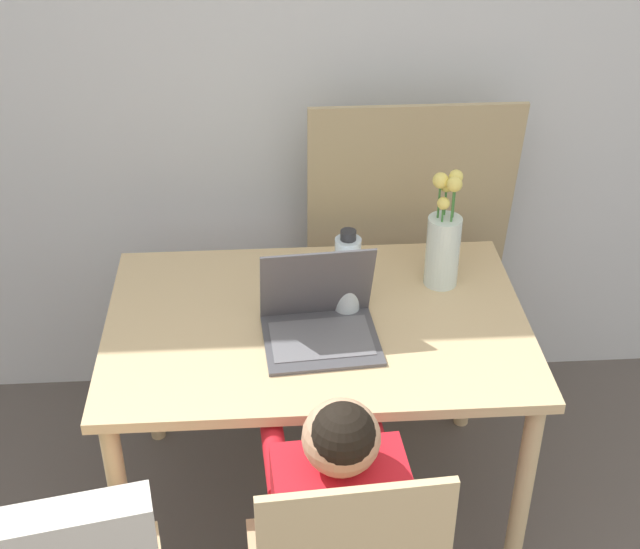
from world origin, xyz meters
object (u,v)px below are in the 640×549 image
Objects in this scene: person_seated at (335,509)px; flower_vase at (443,242)px; laptop at (319,317)px; water_bottle at (348,274)px.

flower_vase reaches higher than person_seated.
flower_vase is at bearing 27.59° from laptop.
water_bottle is (-0.28, -0.12, -0.02)m from flower_vase.
person_seated is 0.87m from flower_vase.
water_bottle is at bearing -156.33° from flower_vase.
person_seated reaches higher than laptop.
flower_vase is 0.31m from water_bottle.
laptop is 1.25× the size of water_bottle.
person_seated is at bearing -115.88° from flower_vase.
laptop is 0.15m from water_bottle.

